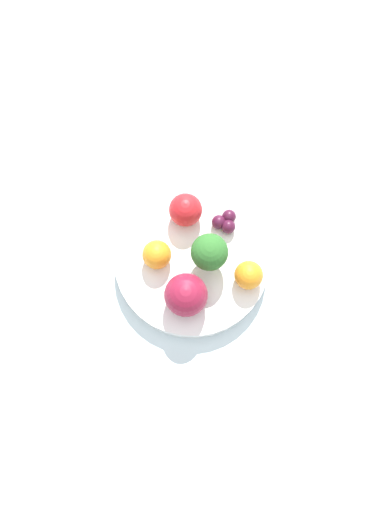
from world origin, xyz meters
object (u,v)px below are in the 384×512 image
Objects in this scene: apple_red at (186,210)px; orange_front at (157,255)px; broccoli at (210,249)px; apple_green at (188,295)px; orange_back at (249,275)px; bowl at (192,260)px; grape_cluster at (225,222)px.

orange_front is (0.03, 0.07, -0.00)m from apple_red.
broccoli is 0.07m from apple_green.
apple_red reaches higher than orange_back.
apple_red reaches higher than orange_front.
bowl is 0.07m from apple_red.
bowl is 0.05m from broccoli.
grape_cluster is (-0.06, 0.00, -0.01)m from apple_red.
grape_cluster is at bearing 174.95° from apple_red.
apple_red is 1.32× the size of grape_cluster.
apple_green reaches higher than apple_red.
apple_green reaches higher than orange_front.
grape_cluster is (-0.08, -0.06, -0.01)m from orange_front.
apple_red is 0.81× the size of apple_green.
orange_front is at bearing 9.80° from broccoli.
apple_green is (-0.02, 0.12, 0.01)m from apple_red.
orange_front is at bearing -5.22° from orange_back.
broccoli is at bearing -108.28° from apple_green.
bowl is at bearing -171.37° from orange_front.
orange_back is 1.11× the size of grape_cluster.
orange_front is 1.02× the size of orange_back.
orange_back reaches higher than bowl.
apple_green is 0.12m from grape_cluster.
bowl is at bearing -87.84° from apple_green.
bowl is at bearing -13.29° from orange_back.
grape_cluster is at bearing -108.08° from apple_green.
bowl is 5.45× the size of orange_front.
bowl is 0.08m from orange_back.
grape_cluster is (-0.04, -0.11, -0.02)m from apple_green.
apple_green is at bearing 133.84° from orange_front.
bowl is 0.07m from apple_green.
orange_back is (-0.09, 0.08, -0.00)m from apple_red.
grape_cluster is (-0.04, -0.05, 0.02)m from bowl.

